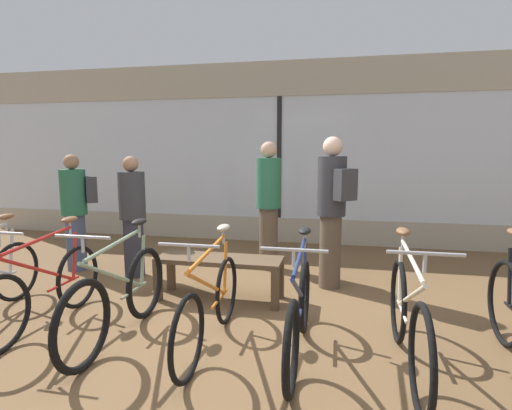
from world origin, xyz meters
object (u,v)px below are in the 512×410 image
Objects in this scene: bicycle_right at (408,320)px; customer_near_rack at (332,207)px; customer_by_window at (269,203)px; bicycle_center_right at (299,313)px; customer_mid_floor at (76,209)px; display_bench at (219,265)px; bicycle_center at (211,304)px; bicycle_center_left at (119,297)px; bicycle_left at (45,288)px; customer_near_bench at (133,214)px.

bicycle_right is 1.96m from customer_near_rack.
customer_by_window is at bearing 121.87° from bicycle_right.
bicycle_center_right is 1.85m from customer_near_rack.
bicycle_right is 0.96× the size of customer_near_rack.
customer_mid_floor is at bearing 151.80° from bicycle_center_right.
bicycle_right reaches higher than display_bench.
customer_mid_floor reaches higher than bicycle_center.
customer_mid_floor is at bearing 163.44° from display_bench.
bicycle_center_left is 1.03× the size of bicycle_center_right.
display_bench is 0.79× the size of customer_by_window.
customer_by_window is (-1.49, 2.39, 0.54)m from bicycle_right.
display_bench is (1.40, 1.01, 0.02)m from bicycle_left.
customer_near_rack reaches higher than bicycle_center_left.
customer_near_rack reaches higher than bicycle_center.
bicycle_center_right is (2.40, -0.06, -0.01)m from bicycle_left.
customer_by_window reaches higher than bicycle_right.
customer_near_bench is (-2.57, -0.07, -0.16)m from customer_near_rack.
customer_by_window reaches higher than bicycle_center.
bicycle_right is (2.40, -0.02, 0.02)m from bicycle_center_left.
bicycle_left is 0.98× the size of bicycle_center_left.
bicycle_left is 1.65m from bicycle_center.
display_bench is (-1.00, 1.08, 0.02)m from bicycle_center_right.
customer_near_rack is (0.96, 1.71, 0.61)m from bicycle_center.
customer_mid_floor is (-3.26, 1.75, 0.50)m from bicycle_center_right.
customer_mid_floor is at bearing 156.34° from bicycle_right.
bicycle_right is 1.10× the size of customer_near_bench.
bicycle_center is at bearing -34.55° from customer_mid_floor.
bicycle_center_right is 0.82m from bicycle_right.
bicycle_center is 1.04× the size of customer_near_bench.
bicycle_left is 3.22m from bicycle_right.
bicycle_center_right reaches higher than bicycle_center.
bicycle_center is 0.91× the size of customer_near_rack.
customer_mid_floor is (-4.08, 1.79, 0.46)m from bicycle_right.
customer_by_window is (-0.67, 2.35, 0.57)m from bicycle_center_right.
display_bench is (0.58, 1.10, 0.01)m from bicycle_center_left.
bicycle_left is at bearing 178.47° from bicycle_center_right.
bicycle_left is at bearing -127.06° from customer_by_window.
bicycle_left is 1.04× the size of customer_mid_floor.
bicycle_center_right is 1.18× the size of display_bench.
bicycle_center_left is at bearing -177.17° from bicycle_center.
customer_near_bench is at bearing 156.89° from display_bench.
bicycle_right reaches higher than bicycle_center_left.
display_bench is at bearing 148.47° from bicycle_right.
bicycle_left is 1.01× the size of bicycle_center_right.
customer_mid_floor reaches higher than display_bench.
customer_near_bench is (-3.17, 1.69, 0.43)m from bicycle_right.
customer_near_bench reaches higher than bicycle_right.
bicycle_center is at bearing -45.55° from customer_near_bench.
bicycle_center_right is at bearing 0.75° from bicycle_center_left.
bicycle_center_right is 2.91m from customer_near_bench.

